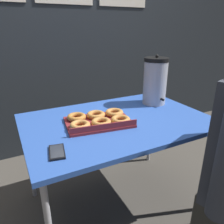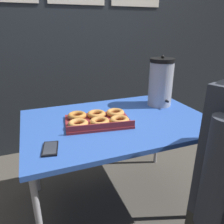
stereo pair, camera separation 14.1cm
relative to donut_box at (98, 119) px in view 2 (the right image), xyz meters
name	(u,v)px [view 2 (the right image)]	position (x,y,z in m)	size (l,w,h in m)	color
ground_plane	(117,202)	(0.14, 0.00, -0.72)	(12.00, 12.00, 0.00)	#4C473F
back_wall	(77,24)	(0.14, 1.09, 0.58)	(6.00, 0.11, 2.60)	#23282D
folding_table	(118,126)	(0.14, 0.00, -0.07)	(1.21, 0.82, 0.70)	#2D56B2
donut_box	(98,119)	(0.00, 0.00, 0.00)	(0.44, 0.34, 0.05)	maroon
coffee_urn	(161,82)	(0.56, 0.16, 0.16)	(0.19, 0.21, 0.38)	#B7B7BC
cell_phone	(50,149)	(-0.32, -0.23, -0.02)	(0.10, 0.15, 0.01)	black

